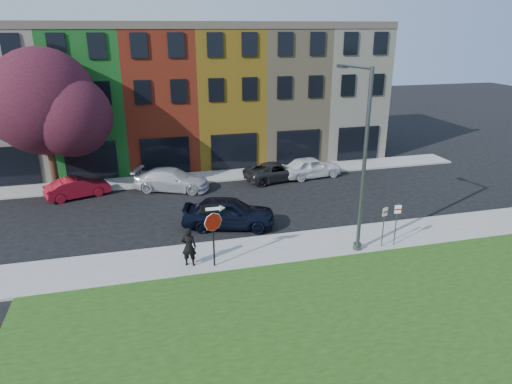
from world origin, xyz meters
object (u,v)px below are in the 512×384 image
object	(u,v)px
stop_sign	(213,223)
man	(189,247)
sedan_near	(229,213)
street_lamp	(361,162)

from	to	relation	value
stop_sign	man	size ratio (longest dim) A/B	1.62
man	sedan_near	distance (m)	4.64
man	sedan_near	xyz separation A→B (m)	(2.56, 3.86, -0.19)
stop_sign	sedan_near	xyz separation A→B (m)	(1.50, 4.21, -1.37)
man	street_lamp	xyz separation A→B (m)	(7.90, -0.27, 3.37)
stop_sign	man	xyz separation A→B (m)	(-1.06, 0.35, -1.18)
street_lamp	stop_sign	bearing A→B (deg)	169.88
man	sedan_near	bearing A→B (deg)	-104.52
sedan_near	street_lamp	bearing A→B (deg)	-111.88
stop_sign	man	distance (m)	1.62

